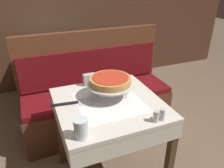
{
  "coord_description": "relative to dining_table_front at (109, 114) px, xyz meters",
  "views": [
    {
      "loc": [
        -0.48,
        -1.25,
        1.58
      ],
      "look_at": [
        0.04,
        0.04,
        0.89
      ],
      "focal_mm": 35.0,
      "sensor_mm": 36.0,
      "label": 1
    }
  ],
  "objects": [
    {
      "name": "dining_table_front",
      "position": [
        0.0,
        0.0,
        0.0
      ],
      "size": [
        0.74,
        0.74,
        0.77
      ],
      "color": "beige",
      "rests_on": "ground_plane"
    },
    {
      "name": "dining_table_rear",
      "position": [
        -0.17,
        1.52,
        -0.01
      ],
      "size": [
        0.77,
        0.77,
        0.77
      ],
      "color": "#1E6B33",
      "rests_on": "ground_plane"
    },
    {
      "name": "booth_bench",
      "position": [
        0.14,
        0.73,
        -0.34
      ],
      "size": [
        1.56,
        0.5,
        1.08
      ],
      "color": "brown",
      "rests_on": "ground_plane"
    },
    {
      "name": "back_wall_panel",
      "position": [
        0.0,
        2.04,
        0.54
      ],
      "size": [
        6.0,
        0.04,
        2.4
      ],
      "primitive_type": "cube",
      "color": "#4C2D1E",
      "rests_on": "ground_plane"
    },
    {
      "name": "pizza_pan_stand",
      "position": [
        0.04,
        0.07,
        0.2
      ],
      "size": [
        0.34,
        0.34,
        0.11
      ],
      "color": "#ADADB2",
      "rests_on": "dining_table_front"
    },
    {
      "name": "deep_dish_pizza",
      "position": [
        0.04,
        0.07,
        0.24
      ],
      "size": [
        0.3,
        0.3,
        0.05
      ],
      "color": "#C68E47",
      "rests_on": "pizza_pan_stand"
    },
    {
      "name": "pizza_server",
      "position": [
        -0.22,
        0.07,
        0.11
      ],
      "size": [
        0.32,
        0.11,
        0.01
      ],
      "color": "#BCBCC1",
      "rests_on": "dining_table_front"
    },
    {
      "name": "water_glass_near",
      "position": [
        -0.28,
        -0.29,
        0.16
      ],
      "size": [
        0.08,
        0.08,
        0.12
      ],
      "color": "silver",
      "rests_on": "dining_table_front"
    },
    {
      "name": "salt_shaker",
      "position": [
        0.19,
        -0.32,
        0.14
      ],
      "size": [
        0.04,
        0.04,
        0.07
      ],
      "color": "silver",
      "rests_on": "dining_table_front"
    },
    {
      "name": "pepper_shaker",
      "position": [
        0.23,
        -0.32,
        0.14
      ],
      "size": [
        0.04,
        0.04,
        0.07
      ],
      "color": "silver",
      "rests_on": "dining_table_front"
    },
    {
      "name": "napkin_holder",
      "position": [
        -0.05,
        0.33,
        0.15
      ],
      "size": [
        0.1,
        0.05,
        0.09
      ],
      "color": "#B2B2B7",
      "rests_on": "dining_table_front"
    },
    {
      "name": "condiment_caddy",
      "position": [
        -0.08,
        1.47,
        0.15
      ],
      "size": [
        0.12,
        0.12,
        0.18
      ],
      "color": "black",
      "rests_on": "dining_table_rear"
    }
  ]
}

